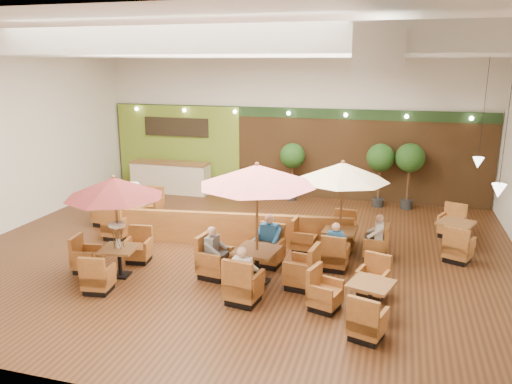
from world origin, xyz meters
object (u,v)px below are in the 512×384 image
(table_3, at_px, (127,213))
(topiary_1, at_px, (380,160))
(table_0, at_px, (113,204))
(diner_0, at_px, (243,269))
(table_1, at_px, (257,203))
(diner_2, at_px, (214,247))
(topiary_2, at_px, (410,160))
(diner_1, at_px, (268,235))
(diner_3, at_px, (335,241))
(table_5, at_px, (455,236))
(service_counter, at_px, (170,177))
(table_4, at_px, (357,298))
(topiary_0, at_px, (292,158))
(booth_divider, at_px, (233,229))
(diner_4, at_px, (377,232))
(table_2, at_px, (342,191))

(table_3, bearing_deg, topiary_1, 33.04)
(table_3, distance_m, topiary_1, 8.40)
(table_0, distance_m, diner_0, 3.37)
(table_3, xyz_separation_m, diner_0, (4.78, -3.66, 0.29))
(table_1, distance_m, diner_2, 1.51)
(table_3, height_order, topiary_2, topiary_2)
(diner_1, distance_m, diner_3, 1.59)
(table_1, relative_size, table_5, 1.03)
(service_counter, distance_m, table_4, 10.81)
(topiary_0, distance_m, diner_0, 8.09)
(booth_divider, height_order, diner_0, diner_0)
(topiary_2, height_order, diner_1, topiary_2)
(diner_0, distance_m, diner_1, 2.02)
(table_1, xyz_separation_m, diner_2, (-1.01, -0.00, -1.13))
(topiary_1, relative_size, topiary_2, 0.98)
(topiary_0, bearing_deg, diner_4, -56.88)
(service_counter, relative_size, diner_0, 3.86)
(table_4, bearing_deg, table_1, 176.14)
(diner_0, bearing_deg, table_3, 144.55)
(table_4, height_order, topiary_1, topiary_1)
(diner_4, bearing_deg, table_2, 86.74)
(booth_divider, distance_m, table_2, 3.14)
(table_5, distance_m, diner_1, 5.10)
(table_2, bearing_deg, diner_2, -137.68)
(topiary_1, bearing_deg, booth_divider, -126.28)
(table_5, bearing_deg, table_2, -131.78)
(diner_1, height_order, diner_4, diner_1)
(diner_1, bearing_deg, table_0, 33.49)
(topiary_0, bearing_deg, diner_3, -68.50)
(topiary_2, bearing_deg, diner_1, -118.41)
(table_0, bearing_deg, diner_3, 11.93)
(table_5, height_order, topiary_1, topiary_1)
(table_1, xyz_separation_m, table_4, (2.27, -0.84, -1.54))
(table_2, xyz_separation_m, table_4, (0.69, -2.96, -1.38))
(topiary_2, relative_size, diner_4, 3.06)
(topiary_1, height_order, diner_2, topiary_1)
(service_counter, bearing_deg, table_1, -51.81)
(table_3, relative_size, diner_2, 3.49)
(booth_divider, bearing_deg, table_4, -47.68)
(topiary_0, distance_m, diner_2, 7.06)
(table_0, bearing_deg, diner_1, 17.66)
(topiary_1, bearing_deg, diner_2, -115.28)
(table_0, bearing_deg, diner_2, 5.50)
(topiary_1, bearing_deg, service_counter, -178.50)
(service_counter, relative_size, table_3, 1.13)
(topiary_2, bearing_deg, table_2, -108.80)
(table_5, xyz_separation_m, diner_0, (-4.44, -4.49, 0.39))
(topiary_0, relative_size, topiary_2, 0.92)
(diner_2, relative_size, diner_4, 1.04)
(topiary_1, distance_m, diner_0, 8.39)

